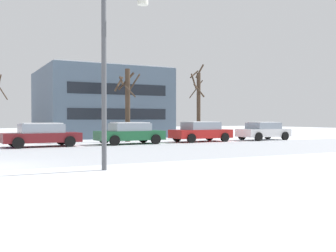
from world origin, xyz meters
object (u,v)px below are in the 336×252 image
object	(u,v)px
parked_car_maroon	(41,135)
parked_car_green	(130,133)
street_lamp	(112,59)
parked_car_white	(263,131)
parked_car_red	(201,131)

from	to	relation	value
parked_car_maroon	parked_car_green	bearing A→B (deg)	-0.79
street_lamp	parked_car_green	size ratio (longest dim) A/B	1.33
street_lamp	parked_car_white	bearing A→B (deg)	35.47
parked_car_green	parked_car_red	size ratio (longest dim) A/B	1.00
parked_car_maroon	parked_car_red	world-z (taller)	parked_car_red
street_lamp	parked_car_red	xyz separation A→B (m)	(10.88, 11.97, -2.83)
parked_car_white	parked_car_red	bearing A→B (deg)	177.25
street_lamp	parked_car_white	world-z (taller)	street_lamp
parked_car_red	parked_car_white	world-z (taller)	parked_car_red
parked_car_white	parked_car_green	bearing A→B (deg)	179.57
street_lamp	parked_car_green	xyz separation A→B (m)	(5.33, 11.79, -2.84)
parked_car_maroon	parked_car_red	bearing A→B (deg)	0.55
parked_car_red	parked_car_white	distance (m)	5.56
street_lamp	parked_car_maroon	world-z (taller)	street_lamp
parked_car_maroon	parked_car_red	distance (m)	11.11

